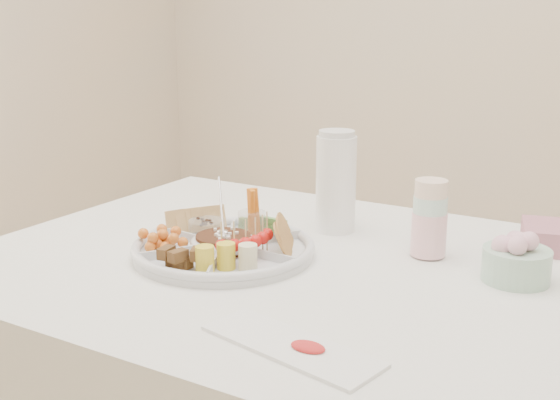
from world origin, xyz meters
The scene contains 12 objects.
party_tray centered at (-0.24, -0.05, 0.78)m, with size 0.38×0.38×0.04m, color silver.
bean_dip centered at (-0.24, -0.05, 0.79)m, with size 0.12×0.12×0.04m, color #42220D.
tortillas centered at (-0.12, 0.00, 0.80)m, with size 0.11×0.11×0.06m, color olive, non-canonical shape.
carrot_cucumber centered at (-0.23, 0.08, 0.82)m, with size 0.12×0.12×0.11m, color orange, non-canonical shape.
pita_raisins centered at (-0.34, 0.02, 0.80)m, with size 0.11×0.11×0.06m, color tan, non-canonical shape.
cherries centered at (-0.35, -0.11, 0.79)m, with size 0.10×0.10×0.04m, color orange, non-canonical shape.
granola_chunks centered at (-0.25, -0.18, 0.79)m, with size 0.10×0.10×0.04m, color #492E21, non-canonical shape.
banana_tomato centered at (-0.13, -0.13, 0.82)m, with size 0.12×0.12×0.10m, color #FFE868, non-canonical shape.
cup_stack centered at (0.14, 0.16, 0.86)m, with size 0.07×0.07×0.20m, color #B1CBA4.
thermos centered at (-0.11, 0.23, 0.88)m, with size 0.09×0.09×0.24m, color white.
flower_bowl centered at (0.33, 0.11, 0.81)m, with size 0.13×0.13×0.10m, color #99B3A6.
placemat centered at (0.10, -0.35, 0.76)m, with size 0.30×0.10×0.01m, color white.
Camera 1 is at (0.58, -1.21, 1.26)m, focal length 45.00 mm.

